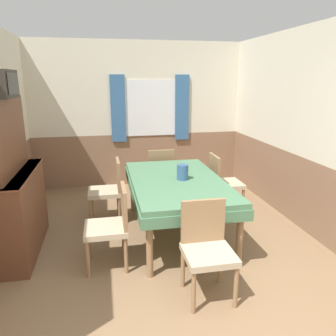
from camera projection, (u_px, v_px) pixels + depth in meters
The scene contains 10 objects.
wall_back at pixel (139, 115), 5.99m from camera, with size 4.20×0.10×2.60m.
wall_right at pixel (303, 130), 4.29m from camera, with size 0.05×4.72×2.60m.
dining_table at pixel (177, 187), 4.10m from camera, with size 1.14×1.96×0.74m.
chair_head_window at pixel (160, 172), 5.31m from camera, with size 0.44×0.44×0.88m.
chair_head_near at pixel (207, 246), 2.97m from camera, with size 0.44×0.44×0.88m.
chair_left_far at pixel (109, 188), 4.54m from camera, with size 0.44×0.44×0.88m.
chair_right_far at pixel (222, 181), 4.85m from camera, with size 0.44×0.44×0.88m.
chair_left_near at pixel (112, 224), 3.43m from camera, with size 0.44×0.44×0.88m.
sideboard at pixel (12, 191), 3.64m from camera, with size 0.46×1.29×1.75m.
vase at pixel (183, 172), 4.03m from camera, with size 0.14×0.14×0.19m.
Camera 1 is at (-0.64, -1.68, 1.94)m, focal length 35.00 mm.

